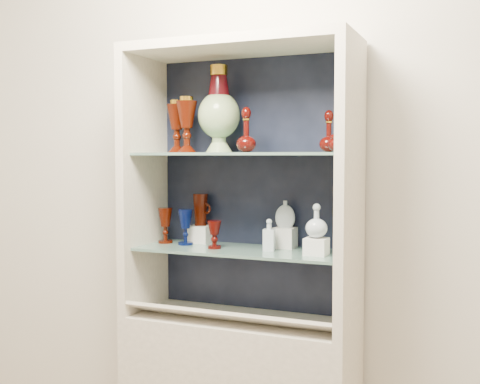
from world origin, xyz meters
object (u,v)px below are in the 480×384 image
at_px(ruby_goblet_small, 214,235).
at_px(lidded_bowl, 338,141).
at_px(cobalt_goblet, 186,227).
at_px(pedestal_lamp_right, 187,125).
at_px(ruby_pitcher, 201,210).
at_px(clear_round_decanter, 317,222).
at_px(ruby_decanter_b, 329,130).
at_px(pedestal_lamp_left, 177,127).
at_px(cameo_medallion, 346,213).
at_px(enamel_urn, 219,109).
at_px(flat_flask, 285,214).
at_px(clear_square_bottle, 269,235).
at_px(ruby_decanter_a, 246,127).
at_px(ruby_goblet_tall, 165,225).

bearing_deg(ruby_goblet_small, lidded_bowl, -3.44).
bearing_deg(cobalt_goblet, pedestal_lamp_right, -21.48).
distance_m(ruby_pitcher, clear_round_decanter, 0.61).
distance_m(ruby_decanter_b, clear_round_decanter, 0.39).
distance_m(pedestal_lamp_left, cameo_medallion, 0.88).
xyz_separation_m(pedestal_lamp_left, cobalt_goblet, (0.07, -0.05, -0.46)).
bearing_deg(pedestal_lamp_left, clear_round_decanter, -7.96).
relative_size(pedestal_lamp_left, clear_round_decanter, 1.81).
bearing_deg(lidded_bowl, enamel_urn, 168.75).
height_order(clear_round_decanter, cameo_medallion, cameo_medallion).
xyz_separation_m(enamel_urn, clear_round_decanter, (0.47, -0.07, -0.48)).
relative_size(ruby_decanter_b, ruby_pitcher, 1.25).
height_order(enamel_urn, lidded_bowl, enamel_urn).
relative_size(pedestal_lamp_left, lidded_bowl, 2.67).
xyz_separation_m(ruby_decanter_b, cobalt_goblet, (-0.65, -0.04, -0.43)).
xyz_separation_m(ruby_decanter_b, flat_flask, (-0.21, 0.05, -0.36)).
height_order(enamel_urn, flat_flask, enamel_urn).
xyz_separation_m(clear_square_bottle, flat_flask, (0.04, 0.11, 0.08)).
bearing_deg(ruby_decanter_b, cobalt_goblet, -176.47).
xyz_separation_m(pedestal_lamp_right, flat_flask, (0.44, 0.09, -0.39)).
bearing_deg(ruby_decanter_a, pedestal_lamp_right, 176.74).
height_order(ruby_goblet_tall, ruby_goblet_small, ruby_goblet_tall).
distance_m(ruby_decanter_b, ruby_pitcher, 0.72).
height_order(ruby_decanter_a, lidded_bowl, ruby_decanter_a).
height_order(lidded_bowl, flat_flask, lidded_bowl).
xyz_separation_m(lidded_bowl, clear_square_bottle, (-0.31, 0.07, -0.40)).
xyz_separation_m(ruby_goblet_small, ruby_pitcher, (-0.14, 0.14, 0.09)).
relative_size(cobalt_goblet, ruby_goblet_tall, 0.99).
distance_m(lidded_bowl, cobalt_goblet, 0.82).
relative_size(lidded_bowl, clear_square_bottle, 0.66).
distance_m(pedestal_lamp_left, flat_flask, 0.65).
bearing_deg(flat_flask, enamel_urn, -177.90).
distance_m(lidded_bowl, ruby_goblet_tall, 0.93).
bearing_deg(ruby_goblet_tall, clear_round_decanter, -4.59).
bearing_deg(ruby_goblet_tall, ruby_decanter_b, 1.98).
distance_m(ruby_goblet_tall, ruby_goblet_small, 0.29).
height_order(pedestal_lamp_right, lidded_bowl, pedestal_lamp_right).
distance_m(ruby_decanter_a, ruby_pitcher, 0.48).
height_order(cobalt_goblet, clear_square_bottle, cobalt_goblet).
bearing_deg(pedestal_lamp_left, ruby_pitcher, 20.27).
xyz_separation_m(lidded_bowl, cameo_medallion, (0.00, 0.15, -0.30)).
bearing_deg(ruby_decanter_a, enamel_urn, 162.38).
bearing_deg(ruby_decanter_a, ruby_decanter_b, 10.11).
bearing_deg(ruby_goblet_tall, cameo_medallion, 3.34).
relative_size(pedestal_lamp_right, cameo_medallion, 1.84).
bearing_deg(lidded_bowl, cameo_medallion, 90.00).
height_order(ruby_goblet_small, cameo_medallion, cameo_medallion).
relative_size(pedestal_lamp_right, ruby_goblet_tall, 1.53).
bearing_deg(cameo_medallion, lidded_bowl, -105.89).
bearing_deg(pedestal_lamp_right, flat_flask, 11.93).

